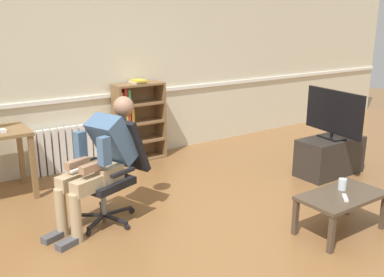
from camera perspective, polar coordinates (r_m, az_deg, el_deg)
ground_plane at (r=3.99m, az=5.30°, el=-12.82°), size 18.00×18.00×0.00m
back_wall at (r=5.81m, az=-11.54°, el=9.92°), size 12.00×0.13×2.70m
computer_mouse at (r=4.90m, az=-24.10°, el=0.97°), size 0.06×0.10×0.03m
bookshelf at (r=5.88m, az=-7.65°, el=2.19°), size 0.70×0.29×1.12m
radiator at (r=5.69m, az=-16.62°, el=-1.39°), size 0.87×0.08×0.59m
office_chair at (r=4.20m, az=-10.56°, el=-3.71°), size 0.80×0.67×0.98m
person_seated at (r=4.06m, az=-12.29°, el=-2.74°), size 1.05×0.63×1.19m
tv_stand at (r=5.64m, az=18.05°, el=-2.26°), size 0.88×0.42×0.47m
tv_screen at (r=5.51m, az=18.54°, el=3.23°), size 0.25×0.91×0.60m
coffee_table at (r=4.13m, az=19.50°, el=-7.73°), size 0.82×0.46×0.37m
drinking_glass at (r=4.21m, az=19.60°, el=-5.82°), size 0.08×0.08×0.10m
spare_remote at (r=4.02m, az=19.92°, el=-7.52°), size 0.13×0.13×0.02m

